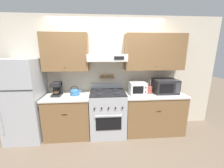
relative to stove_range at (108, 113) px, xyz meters
The scene contains 11 objects.
ground_plane 0.58m from the stove_range, 90.00° to the right, with size 16.00×16.00×0.00m, color brown.
wall_back 1.02m from the stove_range, 75.33° to the left, with size 5.20×0.46×2.55m.
counter_left 0.85m from the stove_range, behind, with size 0.94×0.67×0.89m.
counter_right 1.02m from the stove_range, ahead, with size 1.29×0.67×0.89m.
stove_range is the anchor object (origin of this frame).
refrigerator 1.73m from the stove_range, behind, with size 0.70×0.71×1.67m.
tea_kettle 0.84m from the stove_range, behind, with size 0.24×0.19×0.20m.
coffee_maker 1.20m from the stove_range, behind, with size 0.18×0.25×0.28m.
microwave 1.40m from the stove_range, ahead, with size 0.50×0.41×0.31m.
utensil_crock 1.04m from the stove_range, ahead, with size 0.12×0.12×0.31m.
toaster_oven 0.85m from the stove_range, ahead, with size 0.34×0.33×0.26m.
Camera 1 is at (-0.13, -2.46, 1.80)m, focal length 22.00 mm.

